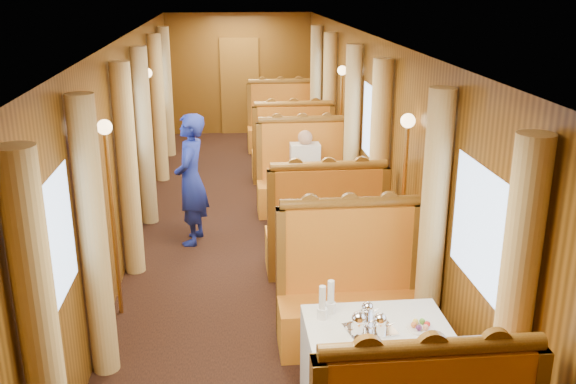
{
  "coord_description": "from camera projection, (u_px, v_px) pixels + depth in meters",
  "views": [
    {
      "loc": [
        -0.3,
        -7.55,
        3.15
      ],
      "look_at": [
        0.31,
        -1.28,
        1.05
      ],
      "focal_mm": 40.0,
      "sensor_mm": 36.0,
      "label": 1
    }
  ],
  "objects": [
    {
      "name": "floor",
      "position": [
        254.0,
        239.0,
        8.15
      ],
      "size": [
        3.0,
        12.0,
        0.01
      ],
      "primitive_type": null,
      "color": "black",
      "rests_on": "ground"
    },
    {
      "name": "ceiling",
      "position": [
        250.0,
        38.0,
        7.36
      ],
      "size": [
        3.0,
        12.0,
        0.01
      ],
      "primitive_type": null,
      "rotation": [
        3.14,
        0.0,
        0.0
      ],
      "color": "silver",
      "rests_on": "wall_left"
    },
    {
      "name": "wall_far",
      "position": [
        239.0,
        74.0,
        13.42
      ],
      "size": [
        3.0,
        0.01,
        2.5
      ],
      "primitive_type": null,
      "rotation": [
        1.57,
        0.0,
        0.0
      ],
      "color": "brown",
      "rests_on": "floor"
    },
    {
      "name": "wall_left",
      "position": [
        126.0,
        147.0,
        7.62
      ],
      "size": [
        0.01,
        12.0,
        2.5
      ],
      "primitive_type": null,
      "rotation": [
        1.57,
        0.0,
        1.57
      ],
      "color": "brown",
      "rests_on": "floor"
    },
    {
      "name": "wall_right",
      "position": [
        374.0,
        141.0,
        7.89
      ],
      "size": [
        0.01,
        12.0,
        2.5
      ],
      "primitive_type": null,
      "rotation": [
        1.57,
        0.0,
        -1.57
      ],
      "color": "brown",
      "rests_on": "floor"
    },
    {
      "name": "doorway_far",
      "position": [
        240.0,
        86.0,
        13.47
      ],
      "size": [
        0.8,
        0.04,
        2.0
      ],
      "primitive_type": "cube",
      "color": "brown",
      "rests_on": "floor"
    },
    {
      "name": "table_near",
      "position": [
        375.0,
        369.0,
        4.8
      ],
      "size": [
        1.05,
        0.72,
        0.75
      ],
      "primitive_type": "cube",
      "color": "white",
      "rests_on": "floor"
    },
    {
      "name": "banquette_near_aft",
      "position": [
        350.0,
        299.0,
        5.74
      ],
      "size": [
        1.3,
        0.55,
        1.34
      ],
      "color": "#BE4C15",
      "rests_on": "floor"
    },
    {
      "name": "table_mid",
      "position": [
        313.0,
        210.0,
        8.1
      ],
      "size": [
        1.05,
        0.72,
        0.75
      ],
      "primitive_type": "cube",
      "color": "white",
      "rests_on": "floor"
    },
    {
      "name": "banquette_mid_fwd",
      "position": [
        325.0,
        237.0,
        7.13
      ],
      "size": [
        1.3,
        0.55,
        1.34
      ],
      "color": "#BE4C15",
      "rests_on": "floor"
    },
    {
      "name": "banquette_mid_aft",
      "position": [
        303.0,
        182.0,
        9.04
      ],
      "size": [
        1.3,
        0.55,
        1.34
      ],
      "color": "#BE4C15",
      "rests_on": "floor"
    },
    {
      "name": "table_far",
      "position": [
        286.0,
        143.0,
        11.4
      ],
      "size": [
        1.05,
        0.72,
        0.75
      ],
      "primitive_type": "cube",
      "color": "white",
      "rests_on": "floor"
    },
    {
      "name": "banquette_far_fwd",
      "position": [
        292.0,
        155.0,
        10.43
      ],
      "size": [
        1.3,
        0.55,
        1.34
      ],
      "color": "#BE4C15",
      "rests_on": "floor"
    },
    {
      "name": "banquette_far_aft",
      "position": [
        281.0,
        128.0,
        12.35
      ],
      "size": [
        1.3,
        0.55,
        1.34
      ],
      "color": "#BE4C15",
      "rests_on": "floor"
    },
    {
      "name": "tea_tray",
      "position": [
        370.0,
        329.0,
        4.6
      ],
      "size": [
        0.39,
        0.32,
        0.01
      ],
      "primitive_type": "cube",
      "rotation": [
        0.0,
        0.0,
        0.21
      ],
      "color": "silver",
      "rests_on": "table_near"
    },
    {
      "name": "teapot_left",
      "position": [
        358.0,
        327.0,
        4.51
      ],
      "size": [
        0.19,
        0.16,
        0.14
      ],
      "primitive_type": null,
      "rotation": [
        0.0,
        0.0,
        0.15
      ],
      "color": "silver",
      "rests_on": "tea_tray"
    },
    {
      "name": "teapot_right",
      "position": [
        380.0,
        327.0,
        4.52
      ],
      "size": [
        0.18,
        0.15,
        0.13
      ],
      "primitive_type": null,
      "rotation": [
        0.0,
        0.0,
        -0.19
      ],
      "color": "silver",
      "rests_on": "tea_tray"
    },
    {
      "name": "teapot_back",
      "position": [
        367.0,
        314.0,
        4.71
      ],
      "size": [
        0.16,
        0.13,
        0.12
      ],
      "primitive_type": null,
      "rotation": [
        0.0,
        0.0,
        0.16
      ],
      "color": "silver",
      "rests_on": "tea_tray"
    },
    {
      "name": "fruit_plate",
      "position": [
        420.0,
        327.0,
        4.62
      ],
      "size": [
        0.2,
        0.2,
        0.05
      ],
      "rotation": [
        0.0,
        0.0,
        -0.13
      ],
      "color": "white",
      "rests_on": "table_near"
    },
    {
      "name": "cup_inboard",
      "position": [
        322.0,
        306.0,
        4.73
      ],
      "size": [
        0.08,
        0.08,
        0.26
      ],
      "rotation": [
        0.0,
        0.0,
        0.07
      ],
      "color": "white",
      "rests_on": "table_near"
    },
    {
      "name": "cup_outboard",
      "position": [
        331.0,
        300.0,
        4.82
      ],
      "size": [
        0.08,
        0.08,
        0.26
      ],
      "rotation": [
        0.0,
        0.0,
        0.01
      ],
      "color": "white",
      "rests_on": "table_near"
    },
    {
      "name": "rose_vase_mid",
      "position": [
        312.0,
        168.0,
        7.91
      ],
      "size": [
        0.06,
        0.06,
        0.36
      ],
      "rotation": [
        0.0,
        0.0,
        0.34
      ],
      "color": "silver",
      "rests_on": "table_mid"
    },
    {
      "name": "rose_vase_far",
      "position": [
        284.0,
        113.0,
        11.19
      ],
      "size": [
        0.06,
        0.06,
        0.36
      ],
      "rotation": [
        0.0,
        0.0,
        -0.16
      ],
      "color": "silver",
      "rests_on": "table_far"
    },
    {
      "name": "window_left_near",
      "position": [
        52.0,
        249.0,
        4.25
      ],
      "size": [
        0.01,
        1.2,
        0.9
      ],
      "primitive_type": null,
      "rotation": [
        1.57,
        0.0,
        1.57
      ],
      "color": "#91ADD3",
      "rests_on": "wall_left"
    },
    {
      "name": "curtain_left_near_a",
      "position": [
        42.0,
        348.0,
        3.61
      ],
      "size": [
        0.22,
        0.22,
        2.35
      ],
      "primitive_type": "cylinder",
      "color": "#DEB971",
      "rests_on": "floor"
    },
    {
      "name": "curtain_left_near_b",
      "position": [
        94.0,
        241.0,
        5.08
      ],
      "size": [
        0.22,
        0.22,
        2.35
      ],
      "primitive_type": "cylinder",
      "color": "#DEB971",
      "rests_on": "floor"
    },
    {
      "name": "window_right_near",
      "position": [
        484.0,
        232.0,
        4.52
      ],
      "size": [
        0.01,
        1.2,
        0.9
      ],
      "primitive_type": null,
      "rotation": [
        1.57,
        0.0,
        -1.57
      ],
      "color": "#91ADD3",
      "rests_on": "wall_right"
    },
    {
      "name": "curtain_right_near_a",
      "position": [
        513.0,
        324.0,
        3.86
      ],
      "size": [
        0.22,
        0.22,
        2.35
      ],
      "primitive_type": "cylinder",
      "color": "#DEB971",
      "rests_on": "floor"
    },
    {
      "name": "curtain_right_near_b",
      "position": [
        433.0,
        228.0,
        5.34
      ],
      "size": [
        0.22,
        0.22,
        2.35
      ],
      "primitive_type": "cylinder",
      "color": "#DEB971",
      "rests_on": "floor"
    },
    {
      "name": "window_left_mid",
      "position": [
        126.0,
        131.0,
        7.55
      ],
      "size": [
        0.01,
        1.2,
        0.9
      ],
      "primitive_type": null,
      "rotation": [
        1.57,
        0.0,
        1.57
      ],
      "color": "#91ADD3",
      "rests_on": "wall_left"
    },
    {
      "name": "curtain_left_mid_a",
      "position": [
        128.0,
        171.0,
        6.91
      ],
      "size": [
        0.22,
        0.22,
        2.35
      ],
      "primitive_type": "cylinder",
      "color": "#DEB971",
      "rests_on": "floor"
    },
    {
      "name": "curtain_left_mid_b",
      "position": [
        144.0,
        138.0,
        8.39
      ],
      "size": [
        0.22,
        0.22,
        2.35
      ],
      "primitive_type": "cylinder",
      "color": "#DEB971",
      "rests_on": "floor"
    },
    {
      "name": "window_right_mid",
      "position": [
        373.0,
        125.0,
        7.83
      ],
      "size": [
        0.01,
        1.2,
        0.9
      ],
      "primitive_type": null,
      "rotation": [
        1.57,
        0.0,
        -1.57
      ],
      "color": "#91ADD3",
      "rests_on": "wall_right"
    },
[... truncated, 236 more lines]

